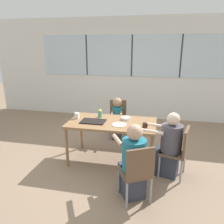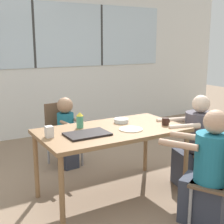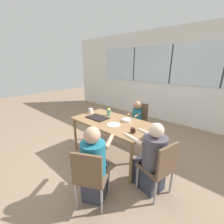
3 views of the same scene
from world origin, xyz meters
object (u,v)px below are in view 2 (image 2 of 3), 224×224
person_woman_green_shirt (196,146)px  person_toddler (67,134)px  coffee_mug (166,121)px  bowl_white_shallow (121,121)px  milk_carton_small (49,132)px  chair_for_woman_green_shirt (209,143)px  sippy_cup (80,120)px  chair_for_toddler (61,128)px  person_man_blue_shirt (208,174)px

person_woman_green_shirt → person_toddler: person_woman_green_shirt is taller
coffee_mug → bowl_white_shallow: coffee_mug is taller
person_toddler → milk_carton_small: size_ratio=8.70×
person_toddler → chair_for_woman_green_shirt: bearing=128.1°
sippy_cup → bowl_white_shallow: (0.49, -0.04, -0.06)m
person_woman_green_shirt → coffee_mug: bearing=92.0°
sippy_cup → person_woman_green_shirt: bearing=-19.6°
chair_for_woman_green_shirt → chair_for_toddler: 1.93m
person_man_blue_shirt → person_woman_green_shirt: bearing=23.9°
person_man_blue_shirt → bowl_white_shallow: bearing=75.5°
chair_for_woman_green_shirt → coffee_mug: (-0.56, 0.12, 0.30)m
sippy_cup → bowl_white_shallow: bearing=-4.1°
sippy_cup → milk_carton_small: bearing=-157.9°
chair_for_woman_green_shirt → person_man_blue_shirt: (-0.66, -0.61, -0.01)m
milk_carton_small → chair_for_toddler: bearing=64.0°
chair_for_toddler → bowl_white_shallow: chair_for_toddler is taller
milk_carton_small → bowl_white_shallow: milk_carton_small is taller
chair_for_woman_green_shirt → person_woman_green_shirt: bearing=90.0°
person_toddler → milk_carton_small: person_toddler is taller
coffee_mug → chair_for_toddler: bearing=117.8°
sippy_cup → bowl_white_shallow: 0.50m
chair_for_toddler → bowl_white_shallow: 1.10m
chair_for_toddler → milk_carton_small: milk_carton_small is taller
person_man_blue_shirt → sippy_cup: bearing=96.2°
person_woman_green_shirt → bowl_white_shallow: size_ratio=6.51×
milk_carton_small → person_toddler: bearing=59.8°
chair_for_woman_green_shirt → sippy_cup: (-1.42, 0.49, 0.35)m
chair_for_toddler → person_toddler: bearing=90.0°
bowl_white_shallow → sippy_cup: bearing=175.9°
coffee_mug → milk_carton_small: milk_carton_small is taller
chair_for_woman_green_shirt → coffee_mug: size_ratio=10.32×
person_woman_green_shirt → person_toddler: 1.66m
person_woman_green_shirt → milk_carton_small: bearing=94.1°
chair_for_woman_green_shirt → milk_carton_small: 1.87m
person_toddler → bowl_white_shallow: (0.32, -0.85, 0.32)m
chair_for_woman_green_shirt → bowl_white_shallow: size_ratio=5.14×
person_toddler → milk_carton_small: 1.18m
milk_carton_small → coffee_mug: bearing=-9.2°
person_woman_green_shirt → sippy_cup: (-1.26, 0.45, 0.37)m
person_man_blue_shirt → coffee_mug: (0.11, 0.73, 0.31)m
person_woman_green_shirt → bowl_white_shallow: bearing=75.6°
chair_for_toddler → person_toddler: (0.02, -0.16, -0.04)m
chair_for_toddler → chair_for_woman_green_shirt: bearing=125.2°
chair_for_woman_green_shirt → person_toddler: bearing=57.6°
sippy_cup → coffee_mug: bearing=-22.9°
coffee_mug → bowl_white_shallow: (-0.37, 0.33, -0.02)m
sippy_cup → chair_for_toddler: bearing=80.8°
person_toddler → sippy_cup: person_toddler is taller
chair_for_toddler → milk_carton_small: size_ratio=7.75×
chair_for_woman_green_shirt → chair_for_toddler: bearing=54.8°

